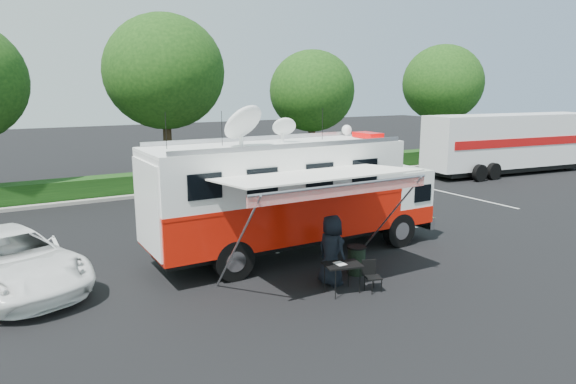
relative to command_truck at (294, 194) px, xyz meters
name	(u,v)px	position (x,y,z in m)	size (l,w,h in m)	color
ground_plane	(296,253)	(0.08, 0.00, -1.94)	(120.00, 120.00, 0.00)	black
back_border	(187,91)	(1.23, 12.90, 3.06)	(60.00, 6.14, 8.87)	#9E998E
stall_lines	(241,232)	(-0.42, 3.00, -1.93)	(24.12, 5.50, 0.01)	silver
command_truck	(294,194)	(0.00, 0.00, 0.00)	(9.43, 2.59, 4.53)	black
awning	(320,178)	(-0.84, -2.69, 0.98)	(5.15, 2.66, 3.11)	white
white_suv	(12,289)	(-7.91, 1.24, -1.94)	(2.56, 5.56, 1.55)	white
person	(331,284)	(-0.47, -2.74, -1.94)	(0.93, 0.61, 1.91)	black
folding_table	(342,266)	(-0.58, -3.37, -1.20)	(1.06, 0.86, 0.79)	black
folding_chair	(371,273)	(0.18, -3.60, -1.47)	(0.49, 0.52, 0.81)	black
trash_bin	(356,260)	(0.59, -2.46, -1.53)	(0.54, 0.54, 0.81)	black
semi_trailer	(510,142)	(19.34, 6.64, -0.05)	(11.82, 3.77, 3.58)	white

